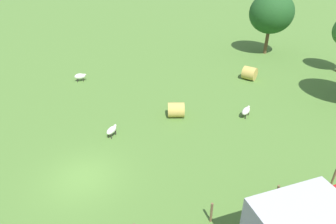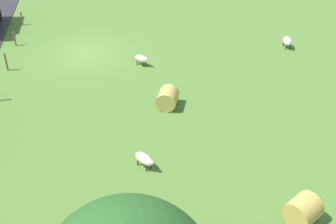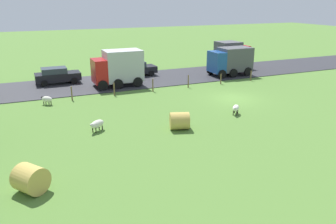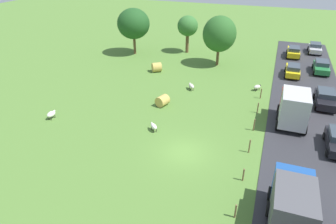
{
  "view_description": "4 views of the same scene",
  "coord_description": "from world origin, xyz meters",
  "px_view_note": "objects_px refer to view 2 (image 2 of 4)",
  "views": [
    {
      "loc": [
        13.72,
        0.51,
        11.77
      ],
      "look_at": [
        -4.57,
        6.82,
        0.68
      ],
      "focal_mm": 31.09,
      "sensor_mm": 36.0,
      "label": 1
    },
    {
      "loc": [
        -2.0,
        29.91,
        14.97
      ],
      "look_at": [
        -4.59,
        9.68,
        1.04
      ],
      "focal_mm": 49.02,
      "sensor_mm": 36.0,
      "label": 2
    },
    {
      "loc": [
        -24.4,
        16.91,
        8.35
      ],
      "look_at": [
        -3.34,
        7.79,
        0.78
      ],
      "focal_mm": 36.59,
      "sensor_mm": 36.0,
      "label": 3
    },
    {
      "loc": [
        5.89,
        -20.15,
        15.25
      ],
      "look_at": [
        -3.07,
        4.52,
        1.05
      ],
      "focal_mm": 32.18,
      "sensor_mm": 36.0,
      "label": 4
    }
  ],
  "objects_px": {
    "hay_bale_1": "(168,98)",
    "sheep_1": "(287,41)",
    "hay_bale_0": "(303,211)",
    "sheep_0": "(144,159)",
    "sheep_3": "(141,59)"
  },
  "relations": [
    {
      "from": "sheep_1",
      "to": "hay_bale_1",
      "type": "height_order",
      "value": "hay_bale_1"
    },
    {
      "from": "sheep_0",
      "to": "hay_bale_1",
      "type": "bearing_deg",
      "value": -109.2
    },
    {
      "from": "hay_bale_0",
      "to": "sheep_0",
      "type": "bearing_deg",
      "value": -34.63
    },
    {
      "from": "sheep_1",
      "to": "sheep_3",
      "type": "xyz_separation_m",
      "value": [
        10.71,
        1.35,
        -0.01
      ]
    },
    {
      "from": "hay_bale_0",
      "to": "hay_bale_1",
      "type": "bearing_deg",
      "value": -64.68
    },
    {
      "from": "sheep_1",
      "to": "sheep_0",
      "type": "bearing_deg",
      "value": 45.97
    },
    {
      "from": "hay_bale_1",
      "to": "sheep_0",
      "type": "bearing_deg",
      "value": 70.8
    },
    {
      "from": "sheep_3",
      "to": "hay_bale_0",
      "type": "relative_size",
      "value": 0.79
    },
    {
      "from": "sheep_0",
      "to": "sheep_3",
      "type": "height_order",
      "value": "sheep_0"
    },
    {
      "from": "sheep_3",
      "to": "sheep_1",
      "type": "bearing_deg",
      "value": -172.8
    },
    {
      "from": "hay_bale_1",
      "to": "sheep_1",
      "type": "bearing_deg",
      "value": -145.46
    },
    {
      "from": "sheep_1",
      "to": "sheep_3",
      "type": "height_order",
      "value": "sheep_1"
    },
    {
      "from": "hay_bale_0",
      "to": "hay_bale_1",
      "type": "relative_size",
      "value": 1.01
    },
    {
      "from": "sheep_1",
      "to": "hay_bale_1",
      "type": "distance_m",
      "value": 11.65
    },
    {
      "from": "sheep_1",
      "to": "hay_bale_0",
      "type": "bearing_deg",
      "value": 72.59
    }
  ]
}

